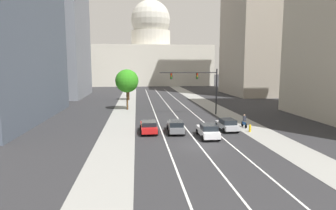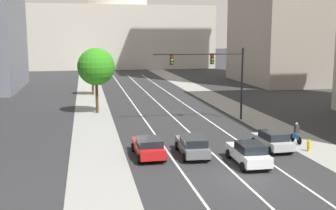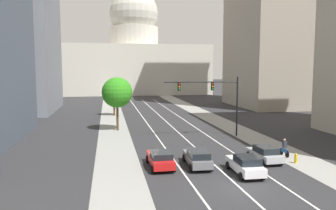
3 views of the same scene
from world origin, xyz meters
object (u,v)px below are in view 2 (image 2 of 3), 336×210
car_white (249,153)px  car_silver (272,140)px  traffic_signal_mast (215,69)px  car_gray (192,145)px  cyclist (296,133)px  capitol_building (117,22)px  street_tree_near_left (96,67)px  street_tree_mid_left (92,70)px  car_red (148,147)px  fire_hydrant (309,145)px

car_white → car_silver: bearing=-43.7°
car_silver → traffic_signal_mast: (-0.98, 11.76, 4.58)m
car_gray → cyclist: bearing=-75.6°
capitol_building → street_tree_near_left: (-7.91, -70.70, -7.04)m
street_tree_mid_left → street_tree_near_left: street_tree_near_left is taller
car_red → cyclist: (12.42, 1.63, 0.08)m
street_tree_mid_left → car_red: bearing=-84.5°
fire_hydrant → cyclist: size_ratio=0.53×
car_gray → car_white: 4.27m
capitol_building → car_white: size_ratio=10.68×
car_silver → street_tree_mid_left: 36.06m
car_silver → traffic_signal_mast: 12.66m
car_silver → car_gray: (-6.45, -0.42, 0.03)m
car_gray → street_tree_near_left: size_ratio=0.66×
car_white → street_tree_mid_left: street_tree_mid_left is taller
cyclist → street_tree_mid_left: bearing=23.1°
car_red → fire_hydrant: 12.21m
car_gray → car_red: bearing=87.8°
car_red → car_white: car_white is taller
cyclist → street_tree_near_left: 23.41m
capitol_building → street_tree_mid_left: (-8.06, -55.63, -8.65)m
car_silver → traffic_signal_mast: traffic_signal_mast is taller
cyclist → fire_hydrant: bearing=171.6°
car_white → cyclist: cyclist is taller
capitol_building → cyclist: 88.76m
capitol_building → fire_hydrant: capitol_building is taller
cyclist → street_tree_near_left: bearing=39.5°
street_tree_near_left → fire_hydrant: bearing=-51.9°
car_red → traffic_signal_mast: bearing=-37.2°
fire_hydrant → cyclist: 2.51m
car_white → traffic_signal_mast: traffic_signal_mast is taller
car_silver → car_gray: bearing=91.8°
car_red → street_tree_mid_left: size_ratio=0.90×
street_tree_mid_left → capitol_building: bearing=81.8°
capitol_building → car_silver: bearing=-86.9°
car_red → car_silver: (9.66, 0.14, -0.01)m
car_gray → car_white: bearing=-128.3°
fire_hydrant → traffic_signal_mast: bearing=105.4°
car_gray → traffic_signal_mast: bearing=-21.5°
car_silver → car_white: bearing=133.1°
street_tree_mid_left → street_tree_near_left: (0.15, -15.07, 1.61)m
capitol_building → car_white: 93.13m
car_white → car_red: bearing=65.7°
car_white → street_tree_near_left: bearing=25.0°
car_silver → car_white: size_ratio=0.91×
car_red → fire_hydrant: (12.18, -0.85, -0.31)m
car_gray → traffic_signal_mast: traffic_signal_mast is taller
car_gray → street_tree_mid_left: (-6.44, 33.97, 2.80)m
car_silver → traffic_signal_mast: bearing=2.8°
street_tree_mid_left → cyclist: bearing=-64.0°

